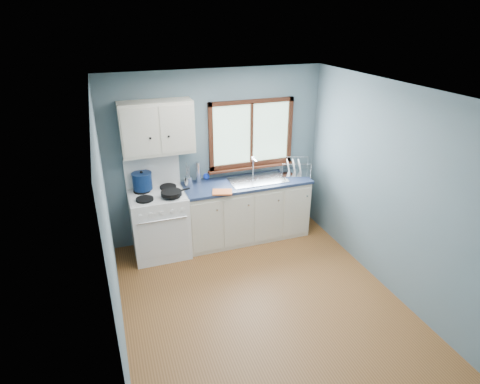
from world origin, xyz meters
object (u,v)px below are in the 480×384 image
object	(u,v)px
base_cabinets	(246,213)
dish_rack	(294,170)
stockpot	(142,181)
gas_range	(159,222)
sink	(258,184)
utensil_crock	(188,181)
thermos	(198,172)
skillet	(172,193)

from	to	relation	value
base_cabinets	dish_rack	bearing A→B (deg)	3.77
stockpot	gas_range	bearing A→B (deg)	-44.10
sink	utensil_crock	bearing A→B (deg)	173.03
sink	thermos	bearing A→B (deg)	166.89
base_cabinets	stockpot	bearing A→B (deg)	174.65
thermos	sink	bearing A→B (deg)	-13.11
gas_range	skillet	world-z (taller)	gas_range
skillet	dish_rack	world-z (taller)	dish_rack
sink	gas_range	bearing A→B (deg)	-179.29
thermos	skillet	bearing A→B (deg)	-139.63
base_cabinets	utensil_crock	size ratio (longest dim) A/B	5.24
gas_range	stockpot	distance (m)	0.63
skillet	thermos	xyz separation A→B (m)	(0.46, 0.39, 0.09)
stockpot	thermos	distance (m)	0.80
skillet	thermos	bearing A→B (deg)	23.35
stockpot	thermos	world-z (taller)	thermos
stockpot	dish_rack	size ratio (longest dim) A/B	0.57
thermos	stockpot	bearing A→B (deg)	-175.66
sink	dish_rack	bearing A→B (deg)	4.90
sink	stockpot	distance (m)	1.67
dish_rack	base_cabinets	bearing A→B (deg)	-156.78
gas_range	stockpot	xyz separation A→B (m)	(-0.16, 0.16, 0.59)
skillet	utensil_crock	world-z (taller)	utensil_crock
gas_range	stockpot	bearing A→B (deg)	135.90
skillet	dish_rack	size ratio (longest dim) A/B	0.82
sink	thermos	distance (m)	0.90
skillet	thermos	distance (m)	0.61
base_cabinets	sink	distance (m)	0.48
base_cabinets	stockpot	world-z (taller)	stockpot
skillet	dish_rack	xyz separation A→B (m)	(1.94, 0.25, -0.01)
thermos	gas_range	bearing A→B (deg)	-161.19
base_cabinets	sink	xyz separation A→B (m)	(0.18, -0.00, 0.45)
gas_range	base_cabinets	size ratio (longest dim) A/B	0.74
base_cabinets	thermos	size ratio (longest dim) A/B	5.90
gas_range	base_cabinets	xyz separation A→B (m)	(1.31, 0.02, -0.08)
skillet	base_cabinets	bearing A→B (deg)	-7.26
utensil_crock	stockpot	bearing A→B (deg)	178.75
sink	skillet	xyz separation A→B (m)	(-1.31, -0.19, 0.13)
base_cabinets	dish_rack	distance (m)	0.99
utensil_crock	thermos	bearing A→B (deg)	24.60
gas_range	skillet	distance (m)	0.55
sink	dish_rack	distance (m)	0.64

